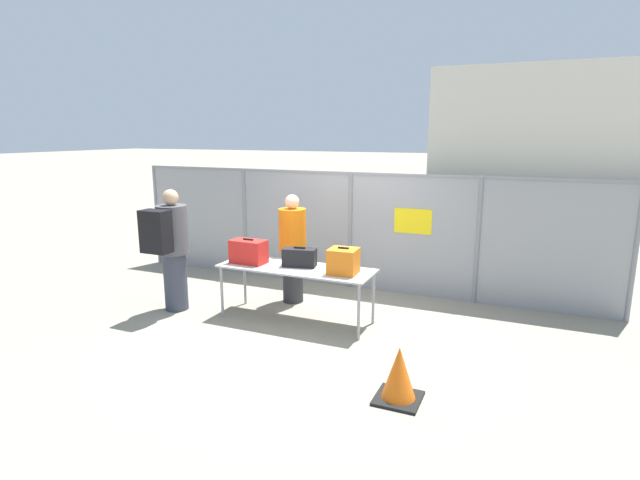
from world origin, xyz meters
The scene contains 11 objects.
ground_plane centered at (0.00, 0.00, 0.00)m, with size 120.00×120.00×0.00m, color gray.
fence_section centered at (0.01, 1.68, 1.03)m, with size 8.33×0.07×1.97m.
inspection_table centered at (-0.15, -0.10, 0.72)m, with size 2.18×0.74×0.77m.
suitcase_red centered at (-0.87, -0.16, 0.94)m, with size 0.51×0.30×0.36m.
suitcase_black centered at (-0.12, -0.03, 0.90)m, with size 0.49×0.31×0.28m.
suitcase_orange centered at (0.56, -0.13, 0.94)m, with size 0.39×0.37×0.36m.
traveler_hooded centered at (-2.00, -0.47, 0.99)m, with size 0.45×0.69×1.80m.
security_worker_near centered at (-0.55, 0.60, 0.87)m, with size 0.42×0.42×1.69m.
utility_trailer centered at (0.90, 4.08, 0.42)m, with size 4.46×2.23×0.71m.
distant_hangar centered at (3.48, 27.46, 3.08)m, with size 13.02×9.48×6.16m.
traffic_cone centered at (1.73, -1.64, 0.26)m, with size 0.45×0.45×0.56m.
Camera 1 is at (2.81, -6.08, 2.59)m, focal length 28.00 mm.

